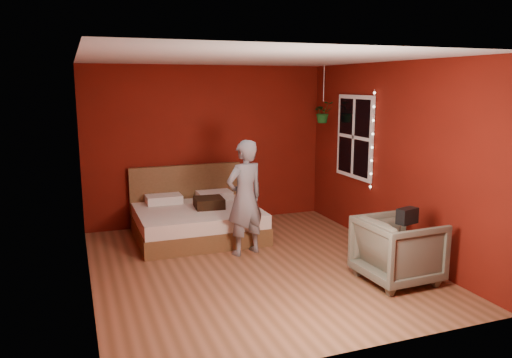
{
  "coord_description": "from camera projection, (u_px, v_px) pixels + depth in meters",
  "views": [
    {
      "loc": [
        -2.11,
        -5.7,
        2.31
      ],
      "look_at": [
        0.17,
        0.4,
        1.05
      ],
      "focal_mm": 35.0,
      "sensor_mm": 36.0,
      "label": 1
    }
  ],
  "objects": [
    {
      "name": "floor",
      "position": [
        255.0,
        266.0,
        6.41
      ],
      "size": [
        4.5,
        4.5,
        0.0
      ],
      "primitive_type": "plane",
      "color": "#93583B",
      "rests_on": "ground"
    },
    {
      "name": "room_walls",
      "position": [
        255.0,
        136.0,
        6.09
      ],
      "size": [
        4.04,
        4.54,
        2.62
      ],
      "color": "#66130A",
      "rests_on": "ground"
    },
    {
      "name": "bed",
      "position": [
        196.0,
        220.0,
        7.61
      ],
      "size": [
        1.83,
        1.55,
        1.0
      ],
      "color": "brown",
      "rests_on": "ground"
    },
    {
      "name": "hanging_plant",
      "position": [
        323.0,
        112.0,
        8.05
      ],
      "size": [
        0.34,
        0.3,
        0.92
      ],
      "color": "silver",
      "rests_on": "room_walls"
    },
    {
      "name": "window",
      "position": [
        354.0,
        137.0,
        7.63
      ],
      "size": [
        0.05,
        0.97,
        1.27
      ],
      "color": "white",
      "rests_on": "room_walls"
    },
    {
      "name": "fairy_lights",
      "position": [
        372.0,
        141.0,
        7.14
      ],
      "size": [
        0.04,
        0.04,
        1.45
      ],
      "color": "silver",
      "rests_on": "room_walls"
    },
    {
      "name": "armchair",
      "position": [
        398.0,
        250.0,
        5.85
      ],
      "size": [
        0.88,
        0.86,
        0.77
      ],
      "primitive_type": "imported",
      "rotation": [
        0.0,
        0.0,
        1.61
      ],
      "color": "#696553",
      "rests_on": "ground"
    },
    {
      "name": "handbag",
      "position": [
        407.0,
        216.0,
        5.54
      ],
      "size": [
        0.27,
        0.18,
        0.18
      ],
      "primitive_type": "cube",
      "rotation": [
        0.0,
        0.0,
        0.26
      ],
      "color": "black",
      "rests_on": "armchair"
    },
    {
      "name": "person",
      "position": [
        245.0,
        198.0,
        6.73
      ],
      "size": [
        0.66,
        0.53,
        1.57
      ],
      "primitive_type": "imported",
      "rotation": [
        0.0,
        0.0,
        3.44
      ],
      "color": "slate",
      "rests_on": "ground"
    },
    {
      "name": "throw_pillow",
      "position": [
        209.0,
        203.0,
        7.54
      ],
      "size": [
        0.46,
        0.46,
        0.15
      ],
      "primitive_type": "cube",
      "rotation": [
        0.0,
        0.0,
        -0.08
      ],
      "color": "black",
      "rests_on": "bed"
    }
  ]
}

